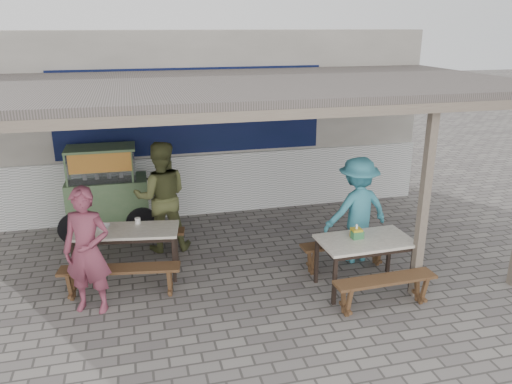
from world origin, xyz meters
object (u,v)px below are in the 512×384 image
object	(u,v)px
patron_street_side	(87,251)
patron_right_table	(357,210)
bench_right_street	(385,286)
bench_left_street	(120,275)
donation_box	(357,235)
table_left	(125,234)
bench_right_wall	(345,249)
condiment_bowl	(103,227)
condiment_jar	(138,221)
table_right	(365,244)
vendor_cart	(106,187)
bench_left_wall	(133,238)
patron_wall_side	(161,197)
tissue_box	(356,233)

from	to	relation	value
patron_street_side	patron_right_table	distance (m)	4.03
bench_right_street	bench_left_street	bearing A→B (deg)	159.16
donation_box	patron_right_table	bearing A→B (deg)	65.33
table_left	bench_right_wall	distance (m)	3.31
table_left	condiment_bowl	world-z (taller)	condiment_bowl
bench_right_wall	condiment_jar	size ratio (longest dim) A/B	15.39
table_left	bench_right_wall	size ratio (longest dim) A/B	1.15
table_right	vendor_cart	world-z (taller)	vendor_cart
donation_box	condiment_bowl	distance (m)	3.68
bench_left_wall	table_right	size ratio (longest dim) A/B	1.25
bench_right_street	table_left	bearing A→B (deg)	149.68
donation_box	condiment_jar	distance (m)	3.25
bench_right_street	patron_right_table	size ratio (longest dim) A/B	0.83
patron_wall_side	tissue_box	distance (m)	3.22
patron_wall_side	vendor_cart	bearing A→B (deg)	-41.32
tissue_box	patron_wall_side	bearing A→B (deg)	142.73
bench_left_wall	tissue_box	xyz separation A→B (m)	(3.05, -1.72, 0.48)
bench_left_wall	bench_right_street	bearing A→B (deg)	-27.82
table_left	bench_left_street	size ratio (longest dim) A/B	0.97
table_right	vendor_cart	bearing A→B (deg)	138.81
bench_left_wall	donation_box	bearing A→B (deg)	-20.48
vendor_cart	patron_wall_side	distance (m)	1.27
table_left	patron_wall_side	distance (m)	1.06
bench_right_street	tissue_box	xyz separation A→B (m)	(-0.12, 0.68, 0.48)
table_right	patron_right_table	xyz separation A→B (m)	(0.27, 0.87, 0.18)
bench_left_wall	bench_right_wall	bearing A→B (deg)	-11.87
table_right	condiment_jar	distance (m)	3.37
bench_left_street	tissue_box	size ratio (longest dim) A/B	11.98
bench_right_wall	tissue_box	distance (m)	0.71
vendor_cart	table_left	bearing A→B (deg)	-79.17
bench_left_street	patron_wall_side	distance (m)	1.72
vendor_cart	patron_wall_side	bearing A→B (deg)	-43.94
bench_left_street	condiment_bowl	xyz separation A→B (m)	(-0.22, 0.72, 0.43)
patron_street_side	patron_wall_side	bearing A→B (deg)	77.46
tissue_box	donation_box	bearing A→B (deg)	-80.81
vendor_cart	patron_wall_side	world-z (taller)	patron_wall_side
patron_street_side	bench_left_wall	bearing A→B (deg)	88.42
patron_street_side	patron_wall_side	distance (m)	2.00
table_right	bench_left_wall	bearing A→B (deg)	148.48
patron_wall_side	donation_box	xyz separation A→B (m)	(2.56, -1.97, -0.12)
table_left	bench_left_street	distance (m)	0.70
bench_left_street	table_right	size ratio (longest dim) A/B	1.25
table_left	bench_left_wall	world-z (taller)	table_left
bench_left_street	patron_street_side	world-z (taller)	patron_street_side
bench_right_wall	bench_left_wall	bearing A→B (deg)	157.12
table_right	bench_left_street	bearing A→B (deg)	168.53
vendor_cart	donation_box	world-z (taller)	vendor_cart
patron_street_side	bench_right_wall	bearing A→B (deg)	23.38
bench_right_wall	vendor_cart	xyz separation A→B (m)	(-3.55, 2.33, 0.54)
patron_street_side	donation_box	distance (m)	3.63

